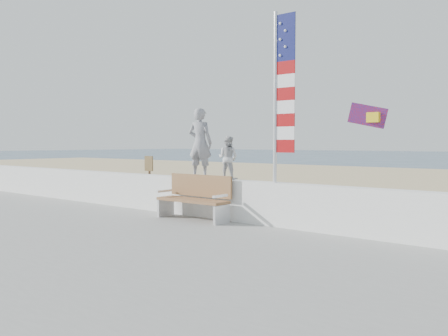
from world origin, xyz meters
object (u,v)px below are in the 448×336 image
at_px(child, 228,158).
at_px(flag, 281,89).
at_px(adult, 200,143).
at_px(bench, 195,197).

relative_size(child, flag, 0.28).
height_order(adult, bench, adult).
xyz_separation_m(child, flag, (1.37, -0.00, 1.43)).
height_order(adult, child, adult).
distance_m(child, flag, 1.98).
distance_m(adult, flag, 2.47).
distance_m(child, bench, 1.15).
xyz_separation_m(adult, child, (0.84, 0.00, -0.33)).
distance_m(adult, bench, 1.32).
height_order(adult, flag, flag).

